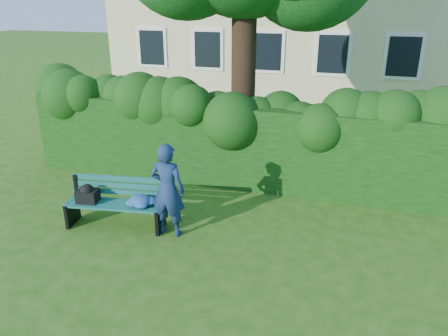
% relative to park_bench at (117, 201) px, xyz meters
% --- Properties ---
extents(ground, '(80.00, 80.00, 0.00)m').
position_rel_park_bench_xyz_m(ground, '(1.70, 0.44, -0.50)').
color(ground, '#265312').
rests_on(ground, ground).
extents(hedge, '(10.00, 1.00, 1.80)m').
position_rel_park_bench_xyz_m(hedge, '(1.70, 2.64, 0.40)').
color(hedge, black).
rests_on(hedge, ground).
extents(park_bench, '(1.85, 0.83, 0.89)m').
position_rel_park_bench_xyz_m(park_bench, '(0.00, 0.00, 0.00)').
color(park_bench, '#0E4644').
rests_on(park_bench, ground).
extents(man_reading, '(0.62, 0.41, 1.69)m').
position_rel_park_bench_xyz_m(man_reading, '(1.01, 0.02, 0.35)').
color(man_reading, navy).
rests_on(man_reading, ground).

